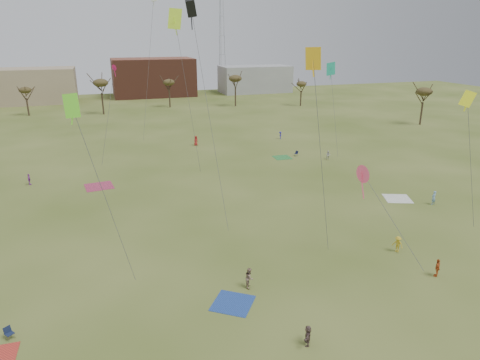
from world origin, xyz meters
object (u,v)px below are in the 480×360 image
object	(u,v)px
radio_tower	(222,35)
camp_chair_right	(296,154)
camp_chair_left	(10,336)
spectator_fore_a	(437,268)

from	to	relation	value
radio_tower	camp_chair_right	bearing A→B (deg)	-97.79
radio_tower	camp_chair_left	bearing A→B (deg)	-111.90
spectator_fore_a	radio_tower	distance (m)	129.33
camp_chair_left	radio_tower	size ratio (longest dim) A/B	0.02
spectator_fore_a	camp_chair_right	size ratio (longest dim) A/B	1.84
camp_chair_right	camp_chair_left	bearing A→B (deg)	-74.56
camp_chair_right	spectator_fore_a	bearing A→B (deg)	-35.25
camp_chair_left	radio_tower	bearing A→B (deg)	30.88
camp_chair_left	camp_chair_right	distance (m)	52.21
camp_chair_right	radio_tower	bearing A→B (deg)	144.20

